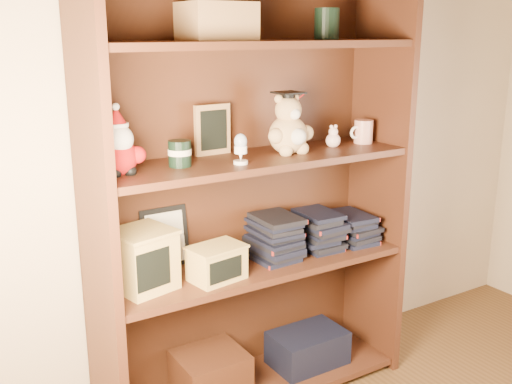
% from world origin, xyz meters
% --- Properties ---
extents(bookcase, '(1.20, 0.35, 1.60)m').
position_xyz_m(bookcase, '(-0.15, 1.36, 0.78)').
color(bookcase, '#462314').
rests_on(bookcase, ground).
extents(shelf_lower, '(1.14, 0.33, 0.02)m').
position_xyz_m(shelf_lower, '(-0.15, 1.30, 0.54)').
color(shelf_lower, '#462314').
rests_on(shelf_lower, ground).
extents(shelf_upper, '(1.14, 0.33, 0.02)m').
position_xyz_m(shelf_upper, '(-0.15, 1.30, 0.94)').
color(shelf_upper, '#462314').
rests_on(shelf_upper, ground).
extents(santa_plush, '(0.16, 0.12, 0.23)m').
position_xyz_m(santa_plush, '(-0.65, 1.30, 1.03)').
color(santa_plush, '#A50F0F').
rests_on(santa_plush, shelf_upper).
extents(teachers_tin, '(0.08, 0.08, 0.09)m').
position_xyz_m(teachers_tin, '(-0.44, 1.31, 0.99)').
color(teachers_tin, black).
rests_on(teachers_tin, shelf_upper).
extents(chalkboard_plaque, '(0.14, 0.08, 0.18)m').
position_xyz_m(chalkboard_plaque, '(-0.26, 1.42, 1.04)').
color(chalkboard_plaque, '#9E7547').
rests_on(chalkboard_plaque, shelf_upper).
extents(egg_cup, '(0.05, 0.05, 0.10)m').
position_xyz_m(egg_cup, '(-0.26, 1.23, 1.01)').
color(egg_cup, white).
rests_on(egg_cup, shelf_upper).
extents(grad_teddy_bear, '(0.19, 0.16, 0.23)m').
position_xyz_m(grad_teddy_bear, '(-0.01, 1.30, 1.04)').
color(grad_teddy_bear, tan).
rests_on(grad_teddy_bear, shelf_upper).
extents(pink_figurine, '(0.06, 0.06, 0.09)m').
position_xyz_m(pink_figurine, '(0.20, 1.30, 0.98)').
color(pink_figurine, beige).
rests_on(pink_figurine, shelf_upper).
extents(teacher_mug, '(0.10, 0.07, 0.09)m').
position_xyz_m(teacher_mug, '(0.35, 1.30, 1.00)').
color(teacher_mug, silver).
rests_on(teacher_mug, shelf_upper).
extents(certificate_frame, '(0.18, 0.05, 0.22)m').
position_xyz_m(certificate_frame, '(-0.45, 1.44, 0.66)').
color(certificate_frame, black).
rests_on(certificate_frame, shelf_lower).
extents(treats_box, '(0.23, 0.23, 0.20)m').
position_xyz_m(treats_box, '(-0.59, 1.30, 0.65)').
color(treats_box, tan).
rests_on(treats_box, shelf_lower).
extents(pencils_box, '(0.21, 0.16, 0.12)m').
position_xyz_m(pencils_box, '(-0.35, 1.24, 0.61)').
color(pencils_box, tan).
rests_on(pencils_box, shelf_lower).
extents(book_stack_left, '(0.14, 0.20, 0.16)m').
position_xyz_m(book_stack_left, '(-0.07, 1.30, 0.63)').
color(book_stack_left, black).
rests_on(book_stack_left, shelf_lower).
extents(book_stack_mid, '(0.14, 0.20, 0.14)m').
position_xyz_m(book_stack_mid, '(0.13, 1.30, 0.62)').
color(book_stack_mid, black).
rests_on(book_stack_mid, shelf_lower).
extents(book_stack_right, '(0.14, 0.20, 0.11)m').
position_xyz_m(book_stack_right, '(0.31, 1.30, 0.61)').
color(book_stack_right, black).
rests_on(book_stack_right, shelf_lower).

